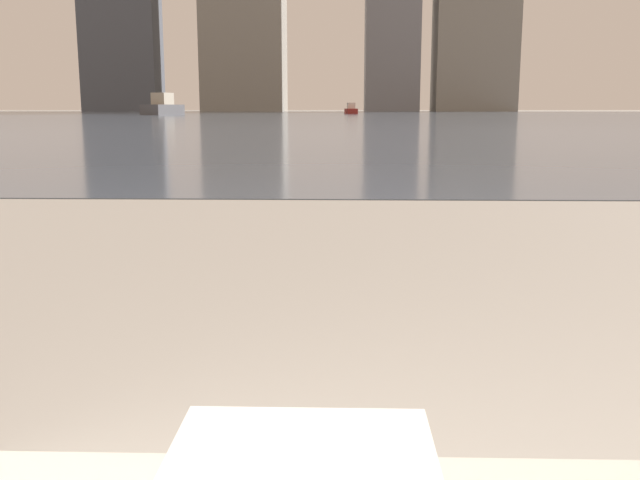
# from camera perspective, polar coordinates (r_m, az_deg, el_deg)

# --- Properties ---
(harbor_water) EXTENTS (180.00, 110.00, 0.01)m
(harbor_water) POSITION_cam_1_polar(r_m,az_deg,el_deg) (61.74, 1.73, 9.86)
(harbor_water) COLOR slate
(harbor_water) RESTS_ON ground_plane
(harbor_boat_0) EXTENTS (1.49, 3.39, 1.23)m
(harbor_boat_0) POSITION_cam_1_polar(r_m,az_deg,el_deg) (81.38, 2.50, 10.36)
(harbor_boat_0) COLOR maroon
(harbor_boat_0) RESTS_ON harbor_water
(harbor_boat_2) EXTENTS (3.25, 6.06, 2.16)m
(harbor_boat_2) POSITION_cam_1_polar(r_m,az_deg,el_deg) (73.77, -12.47, 10.34)
(harbor_boat_2) COLOR #4C4C51
(harbor_boat_2) RESTS_ON harbor_water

